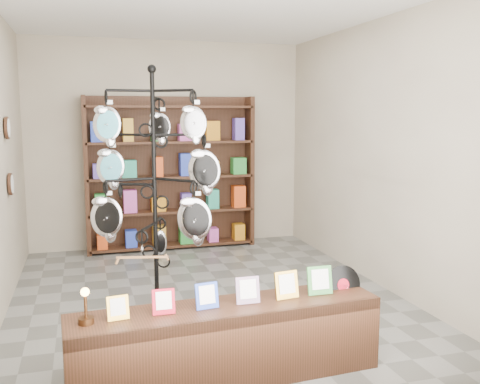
# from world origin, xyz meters

# --- Properties ---
(ground) EXTENTS (5.00, 5.00, 0.00)m
(ground) POSITION_xyz_m (0.00, 0.00, 0.00)
(ground) COLOR slate
(ground) RESTS_ON ground
(room_envelope) EXTENTS (5.00, 5.00, 5.00)m
(room_envelope) POSITION_xyz_m (0.00, 0.00, 1.85)
(room_envelope) COLOR #B9AF95
(room_envelope) RESTS_ON ground
(display_tree) EXTENTS (1.26, 1.25, 2.37)m
(display_tree) POSITION_xyz_m (-0.61, -0.59, 1.37)
(display_tree) COLOR black
(display_tree) RESTS_ON ground
(front_shelf) EXTENTS (2.32, 0.61, 0.81)m
(front_shelf) POSITION_xyz_m (-0.24, -1.76, 0.28)
(front_shelf) COLOR black
(front_shelf) RESTS_ON ground
(back_shelving) EXTENTS (2.42, 0.36, 2.20)m
(back_shelving) POSITION_xyz_m (0.00, 2.30, 1.03)
(back_shelving) COLOR black
(back_shelving) RESTS_ON ground
(wall_clocks) EXTENTS (0.03, 0.24, 0.84)m
(wall_clocks) POSITION_xyz_m (-1.97, 0.80, 1.50)
(wall_clocks) COLOR black
(wall_clocks) RESTS_ON ground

